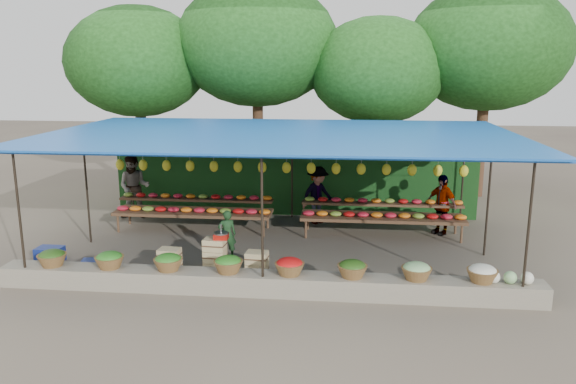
# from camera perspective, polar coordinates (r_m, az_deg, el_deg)

# --- Properties ---
(ground) EXTENTS (60.00, 60.00, 0.00)m
(ground) POSITION_cam_1_polar(r_m,az_deg,el_deg) (13.69, -0.77, -5.75)
(ground) COLOR brown
(ground) RESTS_ON ground
(stone_curb) EXTENTS (10.60, 0.55, 0.40)m
(stone_curb) POSITION_cam_1_polar(r_m,az_deg,el_deg) (11.06, -2.46, -9.26)
(stone_curb) COLOR gray
(stone_curb) RESTS_ON ground
(stall_canopy) EXTENTS (10.80, 6.60, 2.82)m
(stall_canopy) POSITION_cam_1_polar(r_m,az_deg,el_deg) (13.14, -0.78, 5.50)
(stall_canopy) COLOR black
(stall_canopy) RESTS_ON ground
(produce_baskets) EXTENTS (8.98, 0.58, 0.34)m
(produce_baskets) POSITION_cam_1_polar(r_m,az_deg,el_deg) (10.94, -3.00, -7.47)
(produce_baskets) COLOR brown
(produce_baskets) RESTS_ON stone_curb
(netting_backdrop) EXTENTS (10.60, 0.06, 2.50)m
(netting_backdrop) POSITION_cam_1_polar(r_m,az_deg,el_deg) (16.41, 0.50, 1.88)
(netting_backdrop) COLOR #1B4A1A
(netting_backdrop) RESTS_ON ground
(tree_row) EXTENTS (16.51, 5.50, 7.12)m
(tree_row) POSITION_cam_1_polar(r_m,az_deg,el_deg) (19.01, 2.94, 13.82)
(tree_row) COLOR #3C2316
(tree_row) RESTS_ON ground
(fruit_table_left) EXTENTS (4.21, 0.95, 0.93)m
(fruit_table_left) POSITION_cam_1_polar(r_m,az_deg,el_deg) (15.26, -9.51, -1.60)
(fruit_table_left) COLOR #4A371D
(fruit_table_left) RESTS_ON ground
(fruit_table_right) EXTENTS (4.21, 0.95, 0.93)m
(fruit_table_right) POSITION_cam_1_polar(r_m,az_deg,el_deg) (14.76, 9.57, -2.10)
(fruit_table_right) COLOR #4A371D
(fruit_table_right) RESTS_ON ground
(crate_counter) EXTENTS (2.38, 0.38, 0.77)m
(crate_counter) POSITION_cam_1_polar(r_m,az_deg,el_deg) (12.12, -7.54, -6.79)
(crate_counter) COLOR tan
(crate_counter) RESTS_ON ground
(weighing_scale) EXTENTS (0.31, 0.31, 0.33)m
(weighing_scale) POSITION_cam_1_polar(r_m,az_deg,el_deg) (11.91, -6.80, -4.40)
(weighing_scale) COLOR red
(weighing_scale) RESTS_ON crate_counter
(vendor_seated) EXTENTS (0.48, 0.38, 1.14)m
(vendor_seated) POSITION_cam_1_polar(r_m,az_deg,el_deg) (12.91, -6.21, -4.31)
(vendor_seated) COLOR #1C3E1E
(vendor_seated) RESTS_ON ground
(customer_left) EXTENTS (0.98, 0.81, 1.85)m
(customer_left) POSITION_cam_1_polar(r_m,az_deg,el_deg) (16.72, -15.34, 0.49)
(customer_left) COLOR slate
(customer_left) RESTS_ON ground
(customer_mid) EXTENTS (1.19, 1.13, 1.62)m
(customer_mid) POSITION_cam_1_polar(r_m,az_deg,el_deg) (15.64, 3.04, -0.33)
(customer_mid) COLOR slate
(customer_mid) RESTS_ON ground
(customer_right) EXTENTS (0.91, 0.95, 1.59)m
(customer_right) POSITION_cam_1_polar(r_m,az_deg,el_deg) (15.18, 15.31, -1.23)
(customer_right) COLOR slate
(customer_right) RESTS_ON ground
(blue_crate_front) EXTENTS (0.61, 0.49, 0.33)m
(blue_crate_front) POSITION_cam_1_polar(r_m,az_deg,el_deg) (12.66, -19.00, -7.26)
(blue_crate_front) COLOR navy
(blue_crate_front) RESTS_ON ground
(blue_crate_back) EXTENTS (0.57, 0.42, 0.34)m
(blue_crate_back) POSITION_cam_1_polar(r_m,az_deg,el_deg) (13.83, -23.03, -5.86)
(blue_crate_back) COLOR navy
(blue_crate_back) RESTS_ON ground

